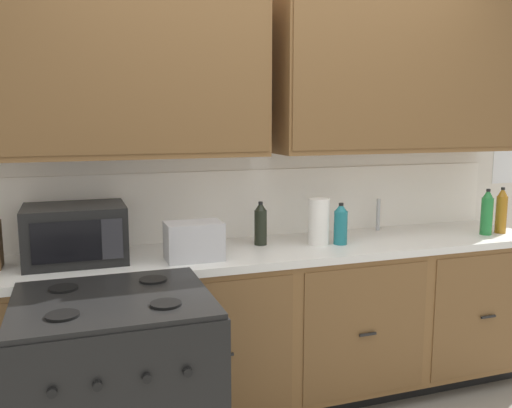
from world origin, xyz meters
The scene contains 10 objects.
wall_unit centered at (0.00, 0.50, 1.67)m, with size 4.38×0.40×2.49m.
counter_run centered at (0.00, 0.30, 0.47)m, with size 3.21×0.64×0.92m.
microwave centered at (-1.05, 0.34, 1.06)m, with size 0.48×0.37×0.28m.
toaster centered at (-0.49, 0.18, 1.02)m, with size 0.28×0.18×0.19m.
sink_faucet centered at (0.76, 0.51, 1.02)m, with size 0.02×0.02×0.20m, color #B2B5BA.
paper_towel_roll centered at (0.24, 0.28, 1.05)m, with size 0.12×0.12×0.26m, color white.
bottle_green centered at (1.32, 0.18, 1.06)m, with size 0.07×0.07×0.28m.
bottle_teal centered at (0.36, 0.24, 1.04)m, with size 0.08×0.08×0.24m.
bottle_dark centered at (-0.07, 0.38, 1.04)m, with size 0.07×0.07×0.24m.
bottle_amber centered at (1.44, 0.20, 1.06)m, with size 0.07×0.07×0.28m.
Camera 1 is at (-1.05, -2.40, 1.62)m, focal length 37.90 mm.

